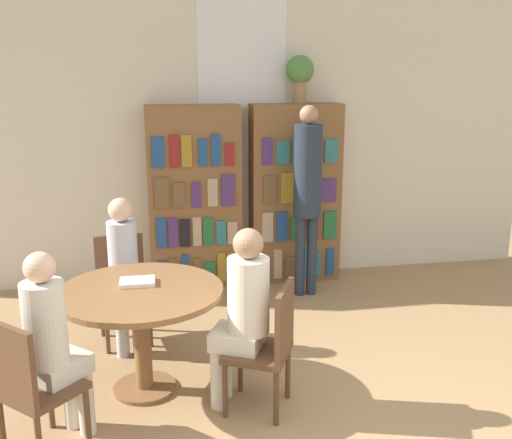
{
  "coord_description": "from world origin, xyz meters",
  "views": [
    {
      "loc": [
        -1.01,
        -2.48,
        2.22
      ],
      "look_at": [
        -0.17,
        2.0,
        1.05
      ],
      "focal_mm": 42.0,
      "sensor_mm": 36.0,
      "label": 1
    }
  ],
  "objects_px": {
    "flower_vase": "(300,73)",
    "seated_reader_back": "(53,338)",
    "bookshelf_right": "(295,194)",
    "chair_left_side": "(122,283)",
    "reading_table": "(141,308)",
    "chair_near_camera": "(29,383)",
    "seated_reader_left": "(124,267)",
    "librarian_standing": "(308,183)",
    "chair_far_side": "(269,342)",
    "seated_reader_right": "(243,307)",
    "bookshelf_left": "(195,198)"
  },
  "relations": [
    {
      "from": "reading_table",
      "to": "bookshelf_left",
      "type": "bearing_deg",
      "value": 75.0
    },
    {
      "from": "flower_vase",
      "to": "seated_reader_right",
      "type": "xyz_separation_m",
      "value": [
        -0.98,
        -2.39,
        -1.45
      ]
    },
    {
      "from": "bookshelf_left",
      "to": "chair_near_camera",
      "type": "bearing_deg",
      "value": -113.53
    },
    {
      "from": "bookshelf_left",
      "to": "librarian_standing",
      "type": "xyz_separation_m",
      "value": [
        1.04,
        -0.5,
        0.21
      ]
    },
    {
      "from": "chair_near_camera",
      "to": "seated_reader_left",
      "type": "height_order",
      "value": "seated_reader_left"
    },
    {
      "from": "chair_near_camera",
      "to": "librarian_standing",
      "type": "relative_size",
      "value": 0.47
    },
    {
      "from": "bookshelf_right",
      "to": "librarian_standing",
      "type": "distance_m",
      "value": 0.54
    },
    {
      "from": "bookshelf_right",
      "to": "chair_near_camera",
      "type": "distance_m",
      "value": 3.55
    },
    {
      "from": "seated_reader_right",
      "to": "librarian_standing",
      "type": "height_order",
      "value": "librarian_standing"
    },
    {
      "from": "flower_vase",
      "to": "chair_near_camera",
      "type": "height_order",
      "value": "flower_vase"
    },
    {
      "from": "chair_left_side",
      "to": "chair_far_side",
      "type": "xyz_separation_m",
      "value": [
        0.97,
        -1.29,
        0.0
      ]
    },
    {
      "from": "reading_table",
      "to": "librarian_standing",
      "type": "bearing_deg",
      "value": 44.44
    },
    {
      "from": "chair_far_side",
      "to": "seated_reader_right",
      "type": "relative_size",
      "value": 0.7
    },
    {
      "from": "chair_near_camera",
      "to": "chair_far_side",
      "type": "height_order",
      "value": "same"
    },
    {
      "from": "seated_reader_left",
      "to": "bookshelf_left",
      "type": "bearing_deg",
      "value": -126.42
    },
    {
      "from": "seated_reader_back",
      "to": "seated_reader_left",
      "type": "bearing_deg",
      "value": 116.97
    },
    {
      "from": "chair_far_side",
      "to": "seated_reader_left",
      "type": "relative_size",
      "value": 0.71
    },
    {
      "from": "seated_reader_left",
      "to": "reading_table",
      "type": "bearing_deg",
      "value": 90.0
    },
    {
      "from": "seated_reader_left",
      "to": "librarian_standing",
      "type": "height_order",
      "value": "librarian_standing"
    },
    {
      "from": "bookshelf_left",
      "to": "seated_reader_back",
      "type": "xyz_separation_m",
      "value": [
        -1.06,
        -2.59,
        -0.24
      ]
    },
    {
      "from": "flower_vase",
      "to": "librarian_standing",
      "type": "bearing_deg",
      "value": -94.35
    },
    {
      "from": "chair_far_side",
      "to": "seated_reader_back",
      "type": "bearing_deg",
      "value": 121.33
    },
    {
      "from": "librarian_standing",
      "to": "bookshelf_left",
      "type": "bearing_deg",
      "value": 154.4
    },
    {
      "from": "flower_vase",
      "to": "seated_reader_back",
      "type": "xyz_separation_m",
      "value": [
        -2.14,
        -2.59,
        -1.47
      ]
    },
    {
      "from": "chair_near_camera",
      "to": "chair_far_side",
      "type": "xyz_separation_m",
      "value": [
        1.44,
        0.25,
        0.0
      ]
    },
    {
      "from": "chair_near_camera",
      "to": "seated_reader_left",
      "type": "xyz_separation_m",
      "value": [
        0.51,
        1.36,
        0.21
      ]
    },
    {
      "from": "bookshelf_right",
      "to": "seated_reader_right",
      "type": "distance_m",
      "value": 2.58
    },
    {
      "from": "chair_near_camera",
      "to": "chair_left_side",
      "type": "distance_m",
      "value": 1.61
    },
    {
      "from": "reading_table",
      "to": "seated_reader_right",
      "type": "relative_size",
      "value": 0.91
    },
    {
      "from": "bookshelf_right",
      "to": "seated_reader_left",
      "type": "height_order",
      "value": "bookshelf_right"
    },
    {
      "from": "bookshelf_right",
      "to": "flower_vase",
      "type": "relative_size",
      "value": 3.91
    },
    {
      "from": "bookshelf_left",
      "to": "flower_vase",
      "type": "bearing_deg",
      "value": 0.27
    },
    {
      "from": "chair_near_camera",
      "to": "seated_reader_right",
      "type": "height_order",
      "value": "seated_reader_right"
    },
    {
      "from": "chair_left_side",
      "to": "seated_reader_right",
      "type": "bearing_deg",
      "value": 113.83
    },
    {
      "from": "bookshelf_right",
      "to": "seated_reader_back",
      "type": "distance_m",
      "value": 3.35
    },
    {
      "from": "bookshelf_right",
      "to": "chair_left_side",
      "type": "distance_m",
      "value": 2.16
    },
    {
      "from": "bookshelf_left",
      "to": "seated_reader_right",
      "type": "height_order",
      "value": "bookshelf_left"
    },
    {
      "from": "chair_near_camera",
      "to": "chair_far_side",
      "type": "distance_m",
      "value": 1.46
    },
    {
      "from": "bookshelf_left",
      "to": "seated_reader_right",
      "type": "xyz_separation_m",
      "value": [
        0.1,
        -2.39,
        -0.22
      ]
    },
    {
      "from": "librarian_standing",
      "to": "chair_left_side",
      "type": "bearing_deg",
      "value": -158.89
    },
    {
      "from": "seated_reader_right",
      "to": "seated_reader_left",
      "type": "bearing_deg",
      "value": 63.14
    },
    {
      "from": "bookshelf_right",
      "to": "librarian_standing",
      "type": "bearing_deg",
      "value": -90.65
    },
    {
      "from": "chair_far_side",
      "to": "seated_reader_left",
      "type": "bearing_deg",
      "value": 66.31
    },
    {
      "from": "bookshelf_right",
      "to": "flower_vase",
      "type": "bearing_deg",
      "value": 8.3
    },
    {
      "from": "bookshelf_right",
      "to": "reading_table",
      "type": "relative_size",
      "value": 1.64
    },
    {
      "from": "flower_vase",
      "to": "reading_table",
      "type": "bearing_deg",
      "value": -128.3
    },
    {
      "from": "bookshelf_right",
      "to": "seated_reader_back",
      "type": "bearing_deg",
      "value": -129.16
    },
    {
      "from": "bookshelf_right",
      "to": "reading_table",
      "type": "height_order",
      "value": "bookshelf_right"
    },
    {
      "from": "librarian_standing",
      "to": "seated_reader_back",
      "type": "bearing_deg",
      "value": -135.2
    },
    {
      "from": "chair_left_side",
      "to": "seated_reader_back",
      "type": "distance_m",
      "value": 1.46
    }
  ]
}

